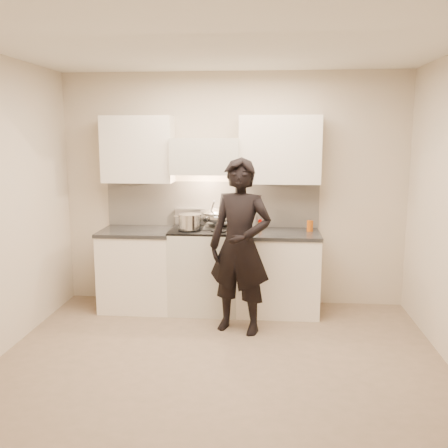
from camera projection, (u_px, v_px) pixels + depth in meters
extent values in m
plane|color=#8B715B|center=(219.00, 365.00, 4.37)|extent=(4.00, 4.00, 0.00)
cube|color=beige|center=(233.00, 190.00, 5.85)|extent=(4.00, 0.04, 2.70)
cube|color=beige|center=(184.00, 268.00, 2.41)|extent=(4.00, 0.04, 2.70)
cube|color=silver|center=(219.00, 44.00, 3.89)|extent=(4.00, 3.50, 0.02)
cube|color=beige|center=(212.00, 204.00, 5.88)|extent=(2.50, 0.02, 0.53)
cube|color=#BBBBC1|center=(207.00, 217.00, 5.88)|extent=(0.76, 0.08, 0.20)
cube|color=beige|center=(206.00, 156.00, 5.60)|extent=(0.76, 0.40, 0.40)
cylinder|color=silver|center=(204.00, 174.00, 5.46)|extent=(0.66, 0.02, 0.02)
cube|color=white|center=(280.00, 150.00, 5.56)|extent=(0.90, 0.33, 0.75)
cube|color=white|center=(138.00, 149.00, 5.69)|extent=(0.80, 0.33, 0.75)
cube|color=beige|center=(244.00, 212.00, 5.86)|extent=(0.08, 0.01, 0.12)
cube|color=beige|center=(205.00, 270.00, 5.71)|extent=(0.76, 0.65, 0.92)
cube|color=black|center=(205.00, 230.00, 5.63)|extent=(0.76, 0.65, 0.02)
cube|color=silver|center=(220.00, 227.00, 5.73)|extent=(0.36, 0.34, 0.01)
cylinder|color=silver|center=(201.00, 249.00, 5.36)|extent=(0.62, 0.02, 0.02)
cylinder|color=black|center=(187.00, 230.00, 5.49)|extent=(0.18, 0.18, 0.01)
cylinder|color=black|center=(219.00, 231.00, 5.46)|extent=(0.18, 0.18, 0.01)
cylinder|color=black|center=(191.00, 225.00, 5.78)|extent=(0.18, 0.18, 0.01)
cylinder|color=black|center=(222.00, 226.00, 5.75)|extent=(0.18, 0.18, 0.01)
cube|color=white|center=(278.00, 274.00, 5.64)|extent=(0.90, 0.65, 0.88)
cube|color=black|center=(278.00, 234.00, 5.56)|extent=(0.92, 0.67, 0.04)
cube|color=white|center=(138.00, 270.00, 5.78)|extent=(0.80, 0.65, 0.88)
cube|color=black|center=(137.00, 231.00, 5.70)|extent=(0.82, 0.67, 0.04)
ellipsoid|color=silver|center=(218.00, 217.00, 5.70)|extent=(0.40, 0.40, 0.22)
torus|color=silver|center=(218.00, 212.00, 5.69)|extent=(0.42, 0.42, 0.02)
ellipsoid|color=beige|center=(218.00, 218.00, 5.70)|extent=(0.23, 0.23, 0.10)
cylinder|color=white|center=(212.00, 208.00, 5.52)|extent=(0.11, 0.29, 0.21)
cylinder|color=silver|center=(190.00, 222.00, 5.52)|extent=(0.28, 0.28, 0.17)
cube|color=silver|center=(176.00, 216.00, 5.50)|extent=(0.06, 0.03, 0.01)
cube|color=silver|center=(204.00, 216.00, 5.51)|extent=(0.06, 0.03, 0.01)
cylinder|color=#BBBBC1|center=(252.00, 221.00, 5.72)|extent=(0.13, 0.13, 0.19)
cylinder|color=black|center=(254.00, 213.00, 5.72)|extent=(0.02, 0.02, 0.33)
cylinder|color=white|center=(253.00, 213.00, 5.73)|extent=(0.02, 0.02, 0.33)
cylinder|color=#BBBBC1|center=(251.00, 213.00, 5.73)|extent=(0.02, 0.02, 0.33)
cylinder|color=black|center=(249.00, 213.00, 5.72)|extent=(0.02, 0.02, 0.33)
cylinder|color=#BBBBC1|center=(249.00, 213.00, 5.70)|extent=(0.02, 0.02, 0.33)
cylinder|color=white|center=(251.00, 213.00, 5.68)|extent=(0.02, 0.02, 0.33)
cylinder|color=black|center=(253.00, 213.00, 5.68)|extent=(0.02, 0.02, 0.33)
cylinder|color=#BBBBC1|center=(254.00, 213.00, 5.69)|extent=(0.02, 0.02, 0.33)
cylinder|color=orange|center=(260.00, 225.00, 5.79)|extent=(0.04, 0.04, 0.08)
cylinder|color=#DA0800|center=(260.00, 221.00, 5.78)|extent=(0.05, 0.05, 0.03)
cylinder|color=#B24F0C|center=(310.00, 226.00, 5.60)|extent=(0.07, 0.07, 0.12)
imported|color=black|center=(240.00, 246.00, 5.00)|extent=(0.74, 0.60, 1.77)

